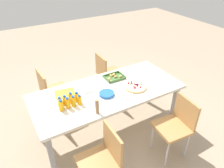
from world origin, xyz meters
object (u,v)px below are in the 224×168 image
juice_bottle_4 (60,102)px  paper_folder (65,93)px  juice_bottle_0 (61,105)px  juice_bottle_1 (68,103)px  chair_far_right (107,72)px  fruit_pizza (135,87)px  napkin_stack (86,90)px  juice_bottle_6 (71,98)px  plate_stack (107,94)px  chair_near_left (103,157)px  chair_near_right (177,123)px  snack_tray (114,77)px  party_table (108,94)px  juice_bottle_3 (80,100)px  juice_bottle_5 (65,100)px  juice_bottle_2 (73,101)px  juice_bottle_7 (77,97)px  cardboard_tube (97,107)px  chair_far_left (51,90)px

juice_bottle_4 → paper_folder: (0.14, 0.24, -0.06)m
juice_bottle_0 → juice_bottle_1: size_ratio=1.00×
juice_bottle_1 → paper_folder: 0.33m
chair_far_right → fruit_pizza: size_ratio=2.67×
napkin_stack → paper_folder: (-0.28, 0.08, -0.01)m
juice_bottle_6 → plate_stack: (0.46, -0.08, -0.05)m
plate_stack → napkin_stack: (-0.19, 0.23, -0.01)m
chair_near_left → fruit_pizza: size_ratio=2.67×
plate_stack → paper_folder: bearing=145.7°
chair_far_right → chair_near_left: bearing=-29.8°
chair_near_right → juice_bottle_6: bearing=60.0°
chair_near_left → snack_tray: 1.27m
chair_near_right → juice_bottle_0: (-1.25, 0.68, 0.31)m
party_table → fruit_pizza: bearing=-19.5°
chair_near_right → juice_bottle_3: size_ratio=6.22×
fruit_pizza → plate_stack: size_ratio=1.56×
juice_bottle_4 → party_table: bearing=1.3°
fruit_pizza → chair_far_right: bearing=85.0°
juice_bottle_1 → snack_tray: bearing=21.3°
juice_bottle_5 → paper_folder: 0.26m
juice_bottle_2 → juice_bottle_7: (0.07, 0.07, -0.01)m
juice_bottle_2 → cardboard_tube: cardboard_tube is taller
fruit_pizza → chair_near_left: bearing=-143.3°
juice_bottle_5 → snack_tray: size_ratio=0.48×
juice_bottle_1 → juice_bottle_7: 0.16m
juice_bottle_4 → napkin_stack: bearing=20.6°
chair_far_left → cardboard_tube: 1.20m
juice_bottle_4 → plate_stack: (0.60, -0.07, -0.05)m
chair_near_left → chair_far_left: 1.55m
juice_bottle_4 → juice_bottle_6: bearing=2.1°
chair_far_right → juice_bottle_1: (-1.05, -0.93, 0.31)m
chair_near_left → napkin_stack: bearing=-13.0°
party_table → chair_far_right: chair_far_right is taller
juice_bottle_6 → napkin_stack: (0.28, 0.15, -0.06)m
chair_far_left → chair_far_right: size_ratio=1.00×
juice_bottle_7 → cardboard_tube: (0.12, -0.33, 0.03)m
chair_near_right → juice_bottle_4: size_ratio=6.01×
chair_far_left → juice_bottle_4: bearing=-10.2°
juice_bottle_1 → fruit_pizza: bearing=-2.5°
juice_bottle_6 → cardboard_tube: 0.39m
plate_stack → napkin_stack: bearing=128.7°
paper_folder → chair_near_right: bearing=-42.4°
juice_bottle_5 → snack_tray: 0.89m
juice_bottle_7 → cardboard_tube: 0.35m
juice_bottle_7 → juice_bottle_3: bearing=-86.2°
juice_bottle_6 → juice_bottle_1: bearing=-131.2°
chair_far_left → juice_bottle_0: 0.93m
juice_bottle_1 → cardboard_tube: size_ratio=0.80×
chair_far_left → juice_bottle_3: size_ratio=6.22×
chair_near_right → juice_bottle_2: size_ratio=5.63×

